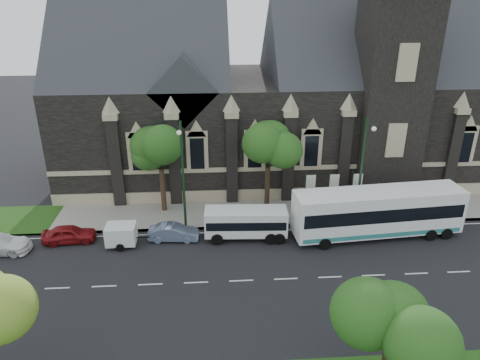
{
  "coord_description": "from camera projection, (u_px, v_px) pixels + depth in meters",
  "views": [
    {
      "loc": [
        -1.71,
        -24.23,
        17.8
      ],
      "look_at": [
        0.32,
        6.0,
        4.73
      ],
      "focal_mm": 33.0,
      "sensor_mm": 36.0,
      "label": 1
    }
  ],
  "objects": [
    {
      "name": "tree_walk_right",
      "position": [
        271.0,
        145.0,
        37.06
      ],
      "size": [
        4.08,
        4.08,
        7.8
      ],
      "color": "black",
      "rests_on": "ground"
    },
    {
      "name": "banner_flag_left",
      "position": [
        308.0,
        190.0,
        37.04
      ],
      "size": [
        0.9,
        0.1,
        4.0
      ],
      "color": "#16321B",
      "rests_on": "ground"
    },
    {
      "name": "tour_coach",
      "position": [
        378.0,
        212.0,
        34.0
      ],
      "size": [
        13.27,
        3.91,
        3.82
      ],
      "rotation": [
        0.0,
        0.0,
        0.09
      ],
      "color": "white",
      "rests_on": "ground"
    },
    {
      "name": "sidewalk",
      "position": [
        234.0,
        214.0,
        38.03
      ],
      "size": [
        80.0,
        5.0,
        0.15
      ],
      "primitive_type": "cube",
      "color": "gray",
      "rests_on": "ground"
    },
    {
      "name": "ground",
      "position": [
        241.0,
        281.0,
        29.35
      ],
      "size": [
        160.0,
        160.0,
        0.0
      ],
      "primitive_type": "plane",
      "color": "black",
      "rests_on": "ground"
    },
    {
      "name": "tree_park_east",
      "position": [
        396.0,
        316.0,
        19.36
      ],
      "size": [
        3.4,
        3.4,
        6.28
      ],
      "color": "black",
      "rests_on": "ground"
    },
    {
      "name": "museum",
      "position": [
        280.0,
        96.0,
        43.64
      ],
      "size": [
        40.0,
        17.7,
        29.9
      ],
      "color": "black",
      "rests_on": "ground"
    },
    {
      "name": "tree_walk_left",
      "position": [
        163.0,
        148.0,
        36.53
      ],
      "size": [
        3.91,
        3.91,
        7.64
      ],
      "color": "black",
      "rests_on": "ground"
    },
    {
      "name": "sedan",
      "position": [
        174.0,
        232.0,
        33.95
      ],
      "size": [
        3.95,
        1.63,
        1.27
      ],
      "primitive_type": "imported",
      "rotation": [
        0.0,
        0.0,
        1.49
      ],
      "color": "#7586A9",
      "rests_on": "ground"
    },
    {
      "name": "car_far_red",
      "position": [
        69.0,
        234.0,
        33.65
      ],
      "size": [
        4.08,
        1.91,
        1.35
      ],
      "primitive_type": "imported",
      "rotation": [
        0.0,
        0.0,
        1.65
      ],
      "color": "maroon",
      "rests_on": "ground"
    },
    {
      "name": "banner_flag_center",
      "position": [
        332.0,
        189.0,
        37.17
      ],
      "size": [
        0.9,
        0.1,
        4.0
      ],
      "color": "#16321B",
      "rests_on": "ground"
    },
    {
      "name": "box_trailer",
      "position": [
        121.0,
        234.0,
        33.06
      ],
      "size": [
        3.19,
        1.87,
        1.7
      ],
      "rotation": [
        0.0,
        0.0,
        0.01
      ],
      "color": "white",
      "rests_on": "ground"
    },
    {
      "name": "street_lamp_near",
      "position": [
        362.0,
        167.0,
        34.44
      ],
      "size": [
        0.36,
        1.88,
        9.0
      ],
      "color": "#16321B",
      "rests_on": "ground"
    },
    {
      "name": "street_lamp_mid",
      "position": [
        183.0,
        171.0,
        33.58
      ],
      "size": [
        0.36,
        1.88,
        9.0
      ],
      "color": "#16321B",
      "rests_on": "ground"
    },
    {
      "name": "shuttle_bus",
      "position": [
        246.0,
        222.0,
        33.92
      ],
      "size": [
        6.38,
        2.54,
        2.43
      ],
      "rotation": [
        0.0,
        0.0,
        -0.05
      ],
      "color": "white",
      "rests_on": "ground"
    },
    {
      "name": "banner_flag_right",
      "position": [
        355.0,
        188.0,
        37.29
      ],
      "size": [
        0.9,
        0.1,
        4.0
      ],
      "color": "#16321B",
      "rests_on": "ground"
    }
  ]
}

